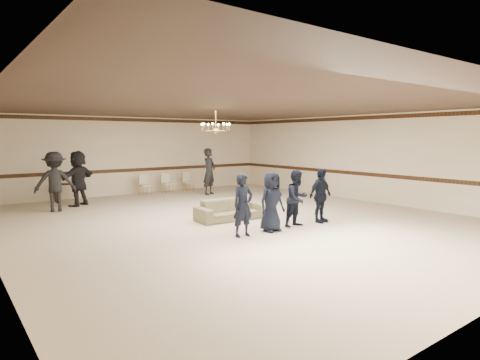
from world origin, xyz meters
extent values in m
cube|color=beige|center=(0.00, 0.00, 0.00)|extent=(12.00, 14.00, 0.01)
cube|color=#35251D|center=(0.00, 0.00, 3.20)|extent=(12.00, 14.00, 0.01)
cube|color=beige|center=(0.00, 7.00, 1.60)|extent=(12.00, 0.01, 3.20)
cube|color=beige|center=(6.00, 0.00, 1.60)|extent=(0.01, 14.00, 3.20)
cube|color=#382011|center=(0.00, 6.99, 1.00)|extent=(12.00, 0.02, 0.14)
cube|color=#382011|center=(0.00, 6.99, 3.08)|extent=(12.00, 0.02, 0.14)
imported|color=black|center=(-0.99, -1.66, 0.75)|extent=(0.56, 0.38, 1.50)
imported|color=black|center=(-0.09, -1.66, 0.75)|extent=(0.74, 0.49, 1.50)
imported|color=black|center=(0.81, -1.66, 0.75)|extent=(0.77, 0.63, 1.50)
imported|color=black|center=(1.71, -1.66, 0.75)|extent=(0.91, 0.45, 1.50)
imported|color=#756D4E|center=(-0.08, 0.14, 0.30)|extent=(2.07, 0.92, 0.59)
imported|color=black|center=(-3.79, 4.54, 0.95)|extent=(1.36, 0.97, 1.91)
imported|color=black|center=(-2.89, 5.24, 0.95)|extent=(1.78, 1.47, 1.91)
imported|color=black|center=(2.21, 4.84, 0.95)|extent=(0.83, 0.73, 1.91)
cube|color=black|center=(-3.01, 6.41, 0.34)|extent=(0.84, 0.42, 0.68)
camera|label=1|loc=(-6.74, -9.20, 2.36)|focal=30.29mm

